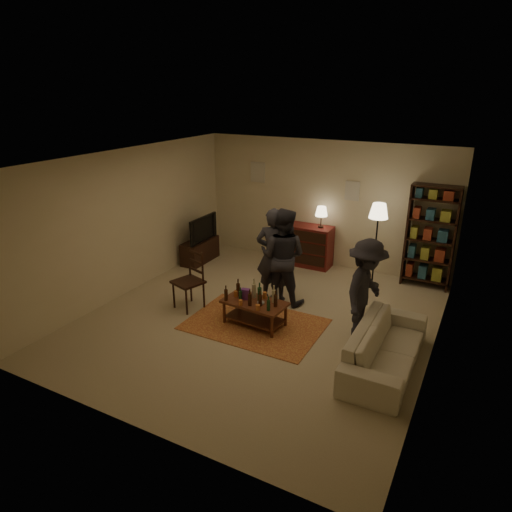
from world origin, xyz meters
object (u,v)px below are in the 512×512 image
Objects in this scene: coffee_table at (254,304)px; person_by_sofa at (365,291)px; dining_chair at (191,277)px; dresser at (309,245)px; bookshelf at (430,236)px; sofa at (386,347)px; person_right at (283,256)px; tv_stand at (200,245)px; floor_lamp at (378,217)px; person_left at (273,255)px.

person_by_sofa reaches higher than coffee_table.
person_by_sofa is (2.99, 0.36, 0.24)m from dining_chair.
dresser is at bearing 93.89° from coffee_table.
bookshelf is at bearing 53.14° from coffee_table.
sofa is (2.19, -0.19, -0.08)m from coffee_table.
person_by_sofa is (1.66, -0.59, -0.07)m from person_right.
coffee_table is at bearing 83.92° from person_right.
tv_stand is at bearing -168.20° from bookshelf.
bookshelf is at bearing 57.30° from dining_chair.
floor_lamp is 2.17m from person_by_sofa.
coffee_table is at bearing 14.96° from dining_chair.
dresser is at bearing -87.00° from person_right.
floor_lamp is (1.53, -0.44, 0.94)m from dresser.
person_left is (1.15, 0.95, 0.30)m from dining_chair.
dresser is 2.50m from bookshelf.
sofa is at bearing 13.53° from dining_chair.
person_left reaches higher than dining_chair.
tv_stand is at bearing 140.69° from coffee_table.
sofa is 1.19× the size of person_left.
floor_lamp reaches higher than dining_chair.
bookshelf is 3.26m from sofa.
coffee_table is 1.13m from person_right.
dresser is (1.10, 2.86, -0.10)m from dining_chair.
tv_stand is 4.46m from person_by_sofa.
dresser reaches higher than tv_stand.
tv_stand is 2.72m from person_right.
dining_chair is 4.61m from bookshelf.
person_right is (0.04, 1.01, 0.50)m from coffee_table.
tv_stand is 0.78× the size of dresser.
tv_stand reaches higher than sofa.
tv_stand is 0.60× the size of person_right.
bookshelf is 2.63m from person_by_sofa.
dresser is at bearing 164.07° from floor_lamp.
bookshelf reaches higher than dresser.
tv_stand is 2.43m from dresser.
person_by_sofa is at bearing -102.03° from bookshelf.
sofa is 2.54m from person_right.
person_by_sofa is at bearing 156.49° from person_right.
dining_chair is 0.52× the size of sofa.
floor_lamp is (1.33, 2.48, 1.03)m from coffee_table.
bookshelf is (2.44, 0.07, 0.56)m from dresser.
coffee_table is 3.79m from bookshelf.
coffee_table is 0.64× the size of floor_lamp.
dining_chair is 0.79× the size of dresser.
person_right is (0.23, -1.91, 0.41)m from dresser.
bookshelf is 1.20× the size of floor_lamp.
coffee_table is at bearing 84.97° from sofa.
floor_lamp reaches higher than tv_stand.
dresser is at bearing 22.07° from tv_stand.
dresser is 0.78× the size of person_left.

